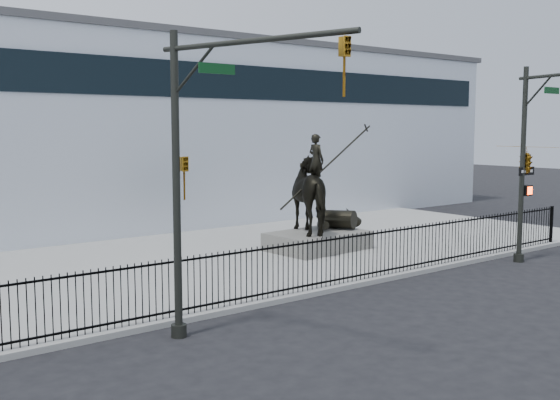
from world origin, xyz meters
TOP-DOWN VIEW (x-y plane):
  - ground at (0.00, 0.00)m, footprint 120.00×120.00m
  - plaza at (0.00, 7.00)m, footprint 30.00×12.00m
  - building at (0.00, 20.00)m, footprint 44.00×14.00m
  - picket_fence at (0.00, 1.25)m, footprint 22.10×0.10m
  - statue_plinth at (2.29, 5.91)m, footprint 3.81×2.74m
  - equestrian_statue at (2.36, 5.91)m, footprint 4.69×3.05m
  - traffic_signal_left at (-6.75, -0.62)m, footprint 1.52×4.84m

SIDE VIEW (x-z plane):
  - ground at x=0.00m, z-range 0.00..0.00m
  - plaza at x=0.00m, z-range 0.00..0.15m
  - statue_plinth at x=2.29m, z-range 0.15..0.84m
  - picket_fence at x=0.00m, z-range 0.15..1.65m
  - equestrian_statue at x=2.36m, z-range 0.29..4.27m
  - traffic_signal_left at x=-6.75m, z-range 0.53..7.53m
  - building at x=0.00m, z-range 0.00..9.00m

